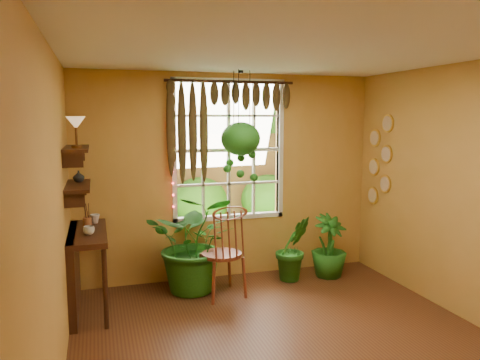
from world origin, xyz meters
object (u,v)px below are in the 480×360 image
object	(u,v)px
potted_plant_mid	(293,248)
hanging_basket	(241,140)
potted_plant_left	(195,242)
windsor_chair	(223,266)
counter_ledge	(78,262)

from	to	relation	value
potted_plant_mid	hanging_basket	size ratio (longest dim) A/B	0.62
potted_plant_left	potted_plant_mid	distance (m)	1.32
windsor_chair	potted_plant_left	size ratio (longest dim) A/B	1.05
hanging_basket	counter_ledge	bearing A→B (deg)	-171.31
potted_plant_left	windsor_chair	bearing A→B (deg)	-43.21
counter_ledge	potted_plant_mid	bearing A→B (deg)	4.88
counter_ledge	potted_plant_mid	size ratio (longest dim) A/B	1.40
hanging_basket	windsor_chair	bearing A→B (deg)	-133.09
counter_ledge	windsor_chair	distance (m)	1.64
windsor_chair	potted_plant_mid	xyz separation A→B (m)	(1.03, 0.28, 0.06)
counter_ledge	potted_plant_left	distance (m)	1.37
windsor_chair	counter_ledge	bearing A→B (deg)	167.68
windsor_chair	potted_plant_mid	bearing A→B (deg)	4.76
counter_ledge	potted_plant_mid	xyz separation A→B (m)	(2.66, 0.23, -0.12)
counter_ledge	potted_plant_mid	world-z (taller)	counter_ledge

